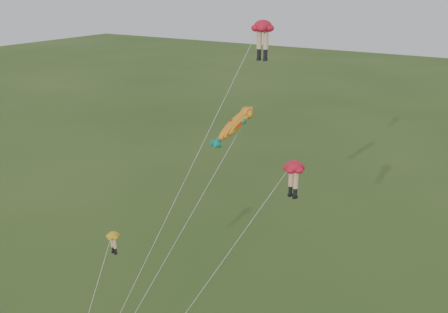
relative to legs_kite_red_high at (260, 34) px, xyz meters
The scene contains 4 objects.
legs_kite_red_high is the anchor object (origin of this frame).
legs_kite_red_mid 8.80m from the legs_kite_red_high, 28.97° to the right, with size 6.76×9.66×12.63m.
legs_kite_yellow 16.53m from the legs_kite_red_high, 132.89° to the right, with size 1.09×4.99×7.36m.
fish_kite 5.92m from the legs_kite_red_high, 129.95° to the right, with size 5.16×10.86×15.48m.
Camera 1 is at (18.70, -20.40, 23.00)m, focal length 40.00 mm.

